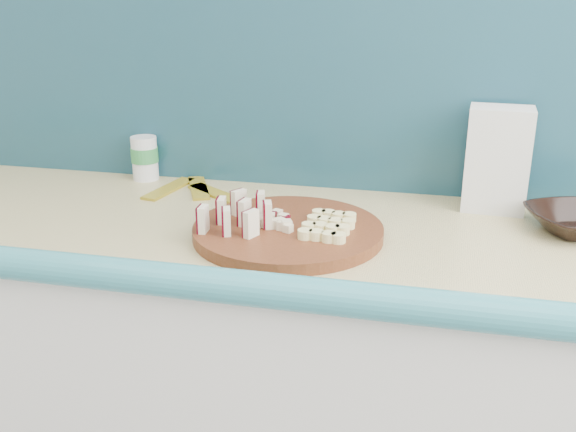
# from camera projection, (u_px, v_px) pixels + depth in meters

# --- Properties ---
(kitchen_counter) EXTENTS (2.20, 0.63, 0.91)m
(kitchen_counter) POSITION_uv_depth(u_px,v_px,m) (246.00, 402.00, 1.51)
(kitchen_counter) COLOR white
(kitchen_counter) RESTS_ON ground
(backsplash) EXTENTS (2.20, 0.02, 0.50)m
(backsplash) POSITION_uv_depth(u_px,v_px,m) (274.00, 82.00, 1.53)
(backsplash) COLOR teal
(backsplash) RESTS_ON kitchen_counter
(cutting_board) EXTENTS (0.39, 0.39, 0.02)m
(cutting_board) POSITION_uv_depth(u_px,v_px,m) (288.00, 231.00, 1.27)
(cutting_board) COLOR #4E2610
(cutting_board) RESTS_ON kitchen_counter
(apple_wedges) EXTENTS (0.13, 0.15, 0.05)m
(apple_wedges) POSITION_uv_depth(u_px,v_px,m) (239.00, 213.00, 1.25)
(apple_wedges) COLOR #F1E4C1
(apple_wedges) RESTS_ON cutting_board
(apple_chunks) EXTENTS (0.06, 0.06, 0.02)m
(apple_chunks) POSITION_uv_depth(u_px,v_px,m) (277.00, 220.00, 1.27)
(apple_chunks) COLOR #F7EDC5
(apple_chunks) RESTS_ON cutting_board
(banana_slices) EXTENTS (0.10, 0.14, 0.02)m
(banana_slices) POSITION_uv_depth(u_px,v_px,m) (328.00, 225.00, 1.24)
(banana_slices) COLOR #FEF19B
(banana_slices) RESTS_ON cutting_board
(flour_bag) EXTENTS (0.14, 0.10, 0.23)m
(flour_bag) POSITION_uv_depth(u_px,v_px,m) (497.00, 159.00, 1.39)
(flour_bag) COLOR silver
(flour_bag) RESTS_ON kitchen_counter
(canister) EXTENTS (0.07, 0.07, 0.11)m
(canister) POSITION_uv_depth(u_px,v_px,m) (145.00, 157.00, 1.62)
(canister) COLOR silver
(canister) RESTS_ON kitchen_counter
(banana_peel) EXTENTS (0.25, 0.21, 0.01)m
(banana_peel) POSITION_uv_depth(u_px,v_px,m) (194.00, 190.00, 1.55)
(banana_peel) COLOR gold
(banana_peel) RESTS_ON kitchen_counter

